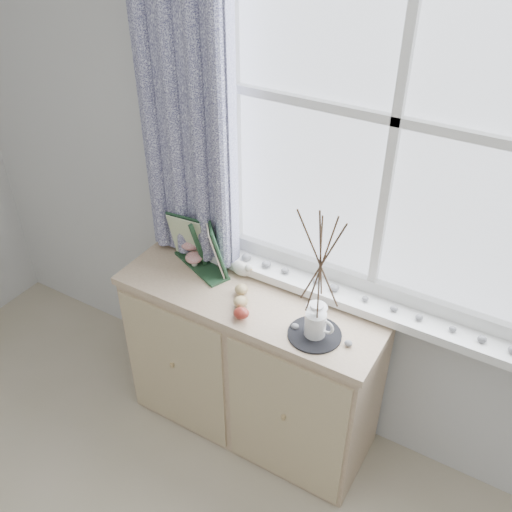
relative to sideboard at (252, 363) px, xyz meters
The scene contains 8 objects.
sideboard is the anchor object (origin of this frame).
botanical_book 0.63m from the sideboard, behind, with size 0.37×0.13×0.26m, color #1C3C24, non-canonical shape.
toadstool_cluster 0.62m from the sideboard, 166.22° to the left, with size 0.16×0.17×0.11m.
wooden_eggs 0.46m from the sideboard, 87.61° to the right, with size 0.14×0.18×0.07m.
songbird_figurine 0.48m from the sideboard, 138.32° to the left, with size 0.14×0.06×0.07m, color white, non-canonical shape.
crocheted_doily 0.56m from the sideboard, 14.50° to the right, with size 0.21×0.21×0.01m, color black.
twig_pitcher 0.87m from the sideboard, 14.50° to the right, with size 0.24×0.24×0.64m.
sideboard_pebbles 0.53m from the sideboard, ahead, with size 0.33×0.23×0.02m.
Camera 1 is at (0.82, 0.13, 2.42)m, focal length 40.00 mm.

